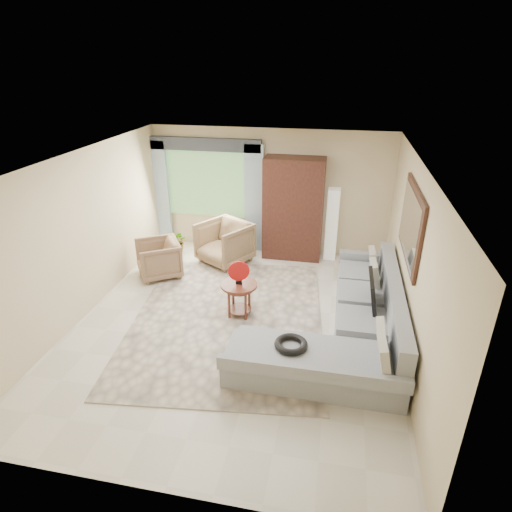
% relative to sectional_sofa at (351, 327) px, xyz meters
% --- Properties ---
extents(ground, '(6.00, 6.00, 0.00)m').
position_rel_sectional_sofa_xyz_m(ground, '(-1.78, 0.18, -0.28)').
color(ground, silver).
rests_on(ground, ground).
extents(area_rug, '(3.44, 4.32, 0.02)m').
position_rel_sectional_sofa_xyz_m(area_rug, '(-1.95, 0.27, -0.27)').
color(area_rug, beige).
rests_on(area_rug, ground).
extents(sectional_sofa, '(2.30, 3.46, 0.90)m').
position_rel_sectional_sofa_xyz_m(sectional_sofa, '(0.00, 0.00, 0.00)').
color(sectional_sofa, '#9DA1A6').
rests_on(sectional_sofa, ground).
extents(tv_screen, '(0.14, 0.74, 0.48)m').
position_rel_sectional_sofa_xyz_m(tv_screen, '(0.27, 0.35, 0.44)').
color(tv_screen, black).
rests_on(tv_screen, sectional_sofa).
extents(garden_hose, '(0.43, 0.43, 0.09)m').
position_rel_sectional_sofa_xyz_m(garden_hose, '(-0.78, -0.93, 0.26)').
color(garden_hose, black).
rests_on(garden_hose, sectional_sofa).
extents(coffee_table, '(0.59, 0.59, 0.59)m').
position_rel_sectional_sofa_xyz_m(coffee_table, '(-1.79, 0.41, 0.02)').
color(coffee_table, '#431E12').
rests_on(coffee_table, ground).
extents(red_disc, '(0.33, 0.13, 0.34)m').
position_rel_sectional_sofa_xyz_m(red_disc, '(-1.79, 0.41, 0.53)').
color(red_disc, '#AE1311').
rests_on(red_disc, coffee_table).
extents(armchair_left, '(1.08, 1.07, 0.72)m').
position_rel_sectional_sofa_xyz_m(armchair_left, '(-3.63, 1.48, 0.08)').
color(armchair_left, '#886A4A').
rests_on(armchair_left, ground).
extents(armchair_right, '(1.27, 1.28, 0.86)m').
position_rel_sectional_sofa_xyz_m(armchair_right, '(-2.55, 2.33, 0.15)').
color(armchair_right, '#9E8556').
rests_on(armchair_right, ground).
extents(potted_plant, '(0.55, 0.50, 0.53)m').
position_rel_sectional_sofa_xyz_m(potted_plant, '(-3.66, 2.54, -0.02)').
color(potted_plant, '#999999').
rests_on(potted_plant, ground).
extents(armoire, '(1.20, 0.55, 2.10)m').
position_rel_sectional_sofa_xyz_m(armoire, '(-1.23, 2.90, 0.77)').
color(armoire, black).
rests_on(armoire, ground).
extents(floor_lamp, '(0.24, 0.24, 1.50)m').
position_rel_sectional_sofa_xyz_m(floor_lamp, '(-0.43, 2.96, 0.47)').
color(floor_lamp, silver).
rests_on(floor_lamp, ground).
extents(window, '(1.80, 0.04, 1.40)m').
position_rel_sectional_sofa_xyz_m(window, '(-3.13, 3.15, 1.12)').
color(window, '#669E59').
rests_on(window, wall_back).
extents(curtain_left, '(0.40, 0.08, 2.30)m').
position_rel_sectional_sofa_xyz_m(curtain_left, '(-4.18, 3.06, 0.87)').
color(curtain_left, '#9EB7CC').
rests_on(curtain_left, ground).
extents(curtain_right, '(0.40, 0.08, 2.30)m').
position_rel_sectional_sofa_xyz_m(curtain_right, '(-2.08, 3.06, 0.87)').
color(curtain_right, '#9EB7CC').
rests_on(curtain_right, ground).
extents(valance, '(2.40, 0.12, 0.26)m').
position_rel_sectional_sofa_xyz_m(valance, '(-3.13, 3.08, 1.97)').
color(valance, '#1E232D').
rests_on(valance, wall_back).
extents(wall_mirror, '(0.05, 1.70, 1.05)m').
position_rel_sectional_sofa_xyz_m(wall_mirror, '(0.68, 0.53, 1.47)').
color(wall_mirror, black).
rests_on(wall_mirror, wall_right).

